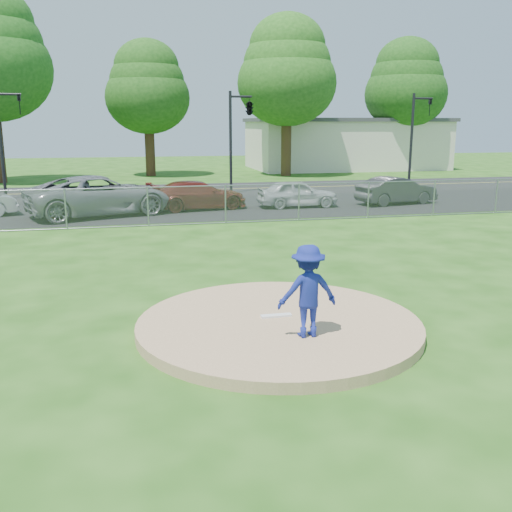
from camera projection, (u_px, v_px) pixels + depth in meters
The scene contains 19 objects.
ground at pixel (208, 234), 20.41m from camera, with size 120.00×120.00×0.00m, color #1C4A10.
pitchers_mound at pixel (279, 325), 10.88m from camera, with size 5.40×5.40×0.20m, color tan.
pitching_rubber at pixel (276, 316), 11.04m from camera, with size 0.60×0.15×0.04m, color white.
chain_link_fence at pixel (200, 205), 22.14m from camera, with size 40.00×0.06×1.50m, color gray.
parking_lot at pixel (189, 208), 26.59m from camera, with size 50.00×8.00×0.01m, color black.
street at pixel (175, 190), 33.72m from camera, with size 60.00×7.00×0.01m, color black.
commercial_building at pixel (345, 143), 49.92m from camera, with size 16.40×9.40×4.30m.
tree_center at pixel (147, 87), 41.55m from camera, with size 6.16×6.16×9.84m.
tree_right at pixel (287, 70), 41.49m from camera, with size 7.28×7.28×11.63m.
tree_far_right at pixel (406, 83), 46.81m from camera, with size 6.72×6.72×10.74m.
traffic_signal_left at pixel (5, 133), 29.20m from camera, with size 1.28×0.20×5.60m.
traffic_signal_center at pixel (247, 110), 31.61m from camera, with size 1.42×2.48×5.60m.
traffic_signal_right at pixel (415, 132), 34.07m from camera, with size 1.28×0.20×5.60m.
pitcher at pixel (308, 291), 9.88m from camera, with size 1.06×0.61×1.64m, color navy.
traffic_cone at pixel (51, 212), 23.42m from camera, with size 0.31×0.31×0.61m, color #E24F0B.
parked_car_gray at pixel (100, 195), 24.30m from camera, with size 2.82×6.12×1.70m, color slate.
parked_car_darkred at pixel (198, 195), 26.04m from camera, with size 1.82×4.48×1.30m, color maroon.
parked_car_pearl at pixel (297, 193), 26.80m from camera, with size 1.51×3.74×1.28m, color #BBBDC0.
parked_car_charcoal at pixel (396, 190), 27.80m from camera, with size 1.40×4.01×1.32m, color #2A2A2D.
Camera 1 is at (-2.66, -9.96, 3.85)m, focal length 40.00 mm.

